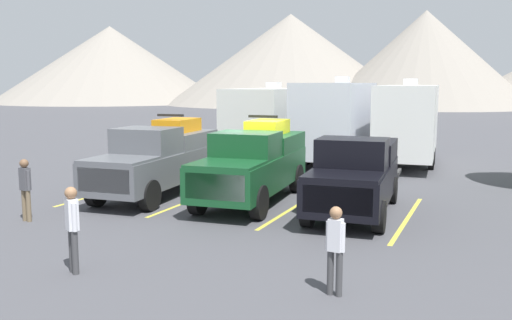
# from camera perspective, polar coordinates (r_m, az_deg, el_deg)

# --- Properties ---
(ground_plane) EXTENTS (240.00, 240.00, 0.00)m
(ground_plane) POSITION_cam_1_polar(r_m,az_deg,el_deg) (17.57, -0.23, -3.95)
(ground_plane) COLOR #47474C
(pickup_truck_a) EXTENTS (2.47, 6.02, 2.60)m
(pickup_truck_a) POSITION_cam_1_polar(r_m,az_deg,el_deg) (18.22, -10.08, 0.23)
(pickup_truck_a) COLOR #595B60
(pickup_truck_a) RESTS_ON ground
(pickup_truck_b) EXTENTS (2.47, 6.00, 2.62)m
(pickup_truck_b) POSITION_cam_1_polar(r_m,az_deg,el_deg) (16.92, -0.19, -0.22)
(pickup_truck_b) COLOR #144723
(pickup_truck_b) RESTS_ON ground
(pickup_truck_c) EXTENTS (2.43, 5.42, 2.17)m
(pickup_truck_c) POSITION_cam_1_polar(r_m,az_deg,el_deg) (15.63, 10.27, -1.43)
(pickup_truck_c) COLOR black
(pickup_truck_c) RESTS_ON ground
(lot_stripe_a) EXTENTS (0.12, 5.50, 0.01)m
(lot_stripe_a) POSITION_cam_1_polar(r_m,az_deg,el_deg) (19.38, -14.69, -3.08)
(lot_stripe_a) COLOR gold
(lot_stripe_a) RESTS_ON ground
(lot_stripe_b) EXTENTS (0.12, 5.50, 0.01)m
(lot_stripe_b) POSITION_cam_1_polar(r_m,az_deg,el_deg) (17.57, -6.22, -3.99)
(lot_stripe_b) COLOR gold
(lot_stripe_b) RESTS_ON ground
(lot_stripe_c) EXTENTS (0.12, 5.50, 0.01)m
(lot_stripe_c) POSITION_cam_1_polar(r_m,az_deg,el_deg) (16.24, 3.92, -4.96)
(lot_stripe_c) COLOR gold
(lot_stripe_c) RESTS_ON ground
(lot_stripe_d) EXTENTS (0.12, 5.50, 0.01)m
(lot_stripe_d) POSITION_cam_1_polar(r_m,az_deg,el_deg) (15.49, 15.47, -5.87)
(lot_stripe_d) COLOR gold
(lot_stripe_d) RESTS_ON ground
(camper_trailer_a) EXTENTS (3.05, 7.49, 3.69)m
(camper_trailer_a) POSITION_cam_1_polar(r_m,az_deg,el_deg) (26.15, 1.22, 4.29)
(camper_trailer_a) COLOR silver
(camper_trailer_a) RESTS_ON ground
(camper_trailer_b) EXTENTS (3.11, 9.14, 3.95)m
(camper_trailer_b) POSITION_cam_1_polar(r_m,az_deg,el_deg) (25.40, 8.43, 4.40)
(camper_trailer_b) COLOR silver
(camper_trailer_b) RESTS_ON ground
(camper_trailer_c) EXTENTS (2.86, 7.95, 3.84)m
(camper_trailer_c) POSITION_cam_1_polar(r_m,az_deg,el_deg) (25.08, 15.51, 4.02)
(camper_trailer_c) COLOR white
(camper_trailer_c) RESTS_ON ground
(person_a) EXTENTS (0.34, 0.30, 1.70)m
(person_a) POSITION_cam_1_polar(r_m,az_deg,el_deg) (11.10, -18.57, -6.31)
(person_a) COLOR #3F3F42
(person_a) RESTS_ON ground
(person_b) EXTENTS (0.35, 0.22, 1.57)m
(person_b) POSITION_cam_1_polar(r_m,az_deg,el_deg) (9.56, 8.25, -8.71)
(person_b) COLOR #3F3F42
(person_b) RESTS_ON ground
(person_c) EXTENTS (0.37, 0.23, 1.67)m
(person_c) POSITION_cam_1_polar(r_m,az_deg,el_deg) (15.68, -22.87, -2.47)
(person_c) COLOR #726047
(person_c) RESTS_ON ground
(mountain_ridge) EXTENTS (153.41, 52.57, 15.42)m
(mountain_ridge) POSITION_cam_1_polar(r_m,az_deg,el_deg) (92.90, 12.31, 9.88)
(mountain_ridge) COLOR gray
(mountain_ridge) RESTS_ON ground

